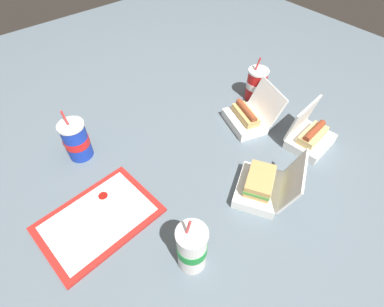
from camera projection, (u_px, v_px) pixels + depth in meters
ground_plane at (189, 174)px, 1.12m from camera, size 3.20×3.20×0.00m
food_tray at (99, 219)px, 0.98m from camera, size 0.39×0.29×0.01m
ketchup_cup at (104, 197)px, 1.02m from camera, size 0.04×0.04×0.02m
napkin_stack at (107, 201)px, 1.02m from camera, size 0.12×0.12×0.00m
plastic_fork at (124, 215)px, 0.98m from camera, size 0.11×0.05×0.00m
clamshell_hotdog_left at (310, 137)px, 1.19m from camera, size 0.19×0.17×0.18m
clamshell_sandwich_center at (262, 186)px, 1.03m from camera, size 0.26×0.26×0.18m
clamshell_hotdog_back at (248, 117)px, 1.28m from camera, size 0.24×0.23×0.16m
soda_cup_right at (192, 248)px, 0.83m from camera, size 0.09×0.09×0.24m
soda_cup_front at (256, 84)px, 1.38m from camera, size 0.09×0.09×0.21m
soda_cup_corner at (76, 140)px, 1.13m from camera, size 0.10×0.10×0.22m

